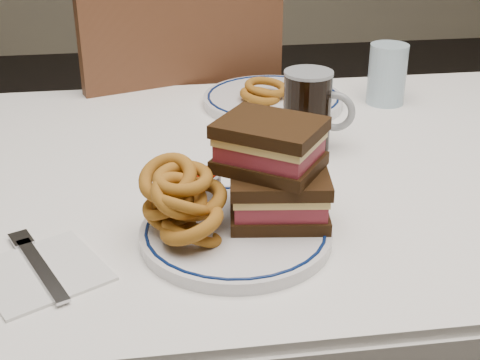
{
  "coord_description": "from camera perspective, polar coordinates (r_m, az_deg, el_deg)",
  "views": [
    {
      "loc": [
        -0.2,
        -0.96,
        1.2
      ],
      "look_at": [
        -0.09,
        -0.19,
        0.82
      ],
      "focal_mm": 50.0,
      "sensor_mm": 36.0,
      "label": 1
    }
  ],
  "objects": [
    {
      "name": "dining_table",
      "position": [
        1.13,
        3.08,
        -3.52
      ],
      "size": [
        1.27,
        0.87,
        0.75
      ],
      "color": "white",
      "rests_on": "floor"
    },
    {
      "name": "chair_far",
      "position": [
        1.67,
        -5.94,
        2.72
      ],
      "size": [
        0.58,
        0.58,
        0.99
      ],
      "color": "#442716",
      "rests_on": "floor"
    },
    {
      "name": "main_plate",
      "position": [
        0.87,
        -0.36,
        -4.54
      ],
      "size": [
        0.25,
        0.25,
        0.02
      ],
      "color": "silver",
      "rests_on": "dining_table"
    },
    {
      "name": "reuben_sandwich",
      "position": [
        0.87,
        2.96,
        0.79
      ],
      "size": [
        0.16,
        0.16,
        0.13
      ],
      "color": "black",
      "rests_on": "main_plate"
    },
    {
      "name": "onion_rings_main",
      "position": [
        0.84,
        -4.94,
        -2.0
      ],
      "size": [
        0.12,
        0.13,
        0.13
      ],
      "color": "brown",
      "rests_on": "main_plate"
    },
    {
      "name": "ketchup_ramekin",
      "position": [
        0.94,
        -3.42,
        -0.24
      ],
      "size": [
        0.06,
        0.06,
        0.04
      ],
      "color": "silver",
      "rests_on": "main_plate"
    },
    {
      "name": "beer_mug",
      "position": [
        1.12,
        5.89,
        5.96
      ],
      "size": [
        0.12,
        0.08,
        0.13
      ],
      "color": "black",
      "rests_on": "dining_table"
    },
    {
      "name": "water_glass",
      "position": [
        1.36,
        12.44,
        8.81
      ],
      "size": [
        0.08,
        0.08,
        0.12
      ],
      "primitive_type": "cylinder",
      "color": "#A3C2D2",
      "rests_on": "dining_table"
    },
    {
      "name": "far_plate",
      "position": [
        1.34,
        2.83,
        6.88
      ],
      "size": [
        0.28,
        0.28,
        0.02
      ],
      "color": "silver",
      "rests_on": "dining_table"
    },
    {
      "name": "onion_rings_far",
      "position": [
        1.32,
        2.0,
        7.58
      ],
      "size": [
        0.1,
        0.1,
        0.04
      ],
      "color": "brown",
      "rests_on": "far_plate"
    },
    {
      "name": "napkin_fork",
      "position": [
        0.84,
        -16.62,
        -7.39
      ],
      "size": [
        0.18,
        0.19,
        0.01
      ],
      "color": "silver",
      "rests_on": "dining_table"
    }
  ]
}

